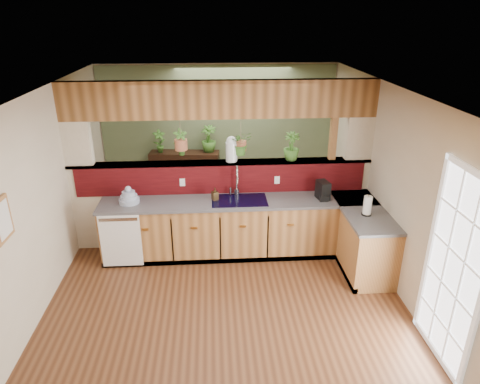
{
  "coord_description": "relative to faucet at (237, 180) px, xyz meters",
  "views": [
    {
      "loc": [
        -0.13,
        -4.82,
        3.49
      ],
      "look_at": [
        0.24,
        0.7,
        1.15
      ],
      "focal_mm": 32.0,
      "sensor_mm": 36.0,
      "label": 1
    }
  ],
  "objects": [
    {
      "name": "framed_print",
      "position": [
        -2.49,
        -1.93,
        0.38
      ],
      "size": [
        0.04,
        0.35,
        0.45
      ],
      "color": "#915F32",
      "rests_on": "wall_left"
    },
    {
      "name": "paper_towel",
      "position": [
        1.75,
        -0.76,
        -0.14
      ],
      "size": [
        0.14,
        0.14,
        0.29
      ],
      "color": "black",
      "rests_on": "countertop"
    },
    {
      "name": "shelf_plant_b",
      "position": [
        -0.42,
        2.12,
        0.04
      ],
      "size": [
        0.34,
        0.34,
        0.52
      ],
      "primitive_type": "imported",
      "rotation": [
        0.0,
        0.0,
        -0.2
      ],
      "color": "#356422",
      "rests_on": "shelving_console"
    },
    {
      "name": "dishwasher",
      "position": [
        -1.7,
        -0.46,
        -0.71
      ],
      "size": [
        0.58,
        0.03,
        0.82
      ],
      "color": "white",
      "rests_on": "ground"
    },
    {
      "name": "navy_sink",
      "position": [
        0.03,
        -0.15,
        -0.35
      ],
      "size": [
        0.82,
        0.5,
        0.18
      ],
      "color": "black",
      "rests_on": "countertop"
    },
    {
      "name": "pass_through_partition",
      "position": [
        -0.19,
        0.22,
        0.02
      ],
      "size": [
        4.6,
        0.21,
        2.6
      ],
      "color": "beige",
      "rests_on": "ground"
    },
    {
      "name": "wall_left",
      "position": [
        -2.52,
        -1.13,
        0.13
      ],
      "size": [
        0.02,
        7.0,
        2.6
      ],
      "primitive_type": "cube",
      "color": "beige",
      "rests_on": "ground"
    },
    {
      "name": "header_beam",
      "position": [
        -0.22,
        0.22,
        1.15
      ],
      "size": [
        4.6,
        0.15,
        0.55
      ],
      "primitive_type": "cube",
      "color": "brown",
      "rests_on": "ground"
    },
    {
      "name": "french_door",
      "position": [
        2.05,
        -2.43,
        -0.12
      ],
      "size": [
        0.06,
        1.02,
        2.16
      ],
      "primitive_type": "cube",
      "color": "white",
      "rests_on": "ground"
    },
    {
      "name": "floor_plant",
      "position": [
        0.29,
        1.66,
        -0.84
      ],
      "size": [
        0.71,
        0.65,
        0.67
      ],
      "primitive_type": "imported",
      "rotation": [
        0.0,
        0.0,
        -0.23
      ],
      "color": "#356422",
      "rests_on": "ground"
    },
    {
      "name": "pass_through_ledge",
      "position": [
        -0.22,
        0.22,
        0.2
      ],
      "size": [
        4.6,
        0.21,
        0.04
      ],
      "primitive_type": "cube",
      "color": "brown",
      "rests_on": "ground"
    },
    {
      "name": "shelf_plant_a",
      "position": [
        -1.37,
        2.12,
        0.01
      ],
      "size": [
        0.27,
        0.22,
        0.45
      ],
      "primitive_type": "imported",
      "rotation": [
        0.0,
        0.0,
        0.28
      ],
      "color": "#356422",
      "rests_on": "shelving_console"
    },
    {
      "name": "countertop",
      "position": [
        0.62,
        -0.26,
        -0.72
      ],
      "size": [
        4.14,
        1.52,
        0.9
      ],
      "color": "#915F32",
      "rests_on": "ground"
    },
    {
      "name": "ceiling",
      "position": [
        -0.22,
        -1.13,
        1.43
      ],
      "size": [
        4.6,
        7.0,
        0.01
      ],
      "primitive_type": "cube",
      "color": "brown",
      "rests_on": "ground"
    },
    {
      "name": "ledge_plant_right",
      "position": [
        0.85,
        0.22,
        0.44
      ],
      "size": [
        0.25,
        0.25,
        0.43
      ],
      "primitive_type": "imported",
      "rotation": [
        0.0,
        0.0,
        0.02
      ],
      "color": "#356422",
      "rests_on": "pass_through_ledge"
    },
    {
      "name": "hanging_plant_a",
      "position": [
        -0.82,
        0.22,
        0.66
      ],
      "size": [
        0.25,
        0.21,
        0.53
      ],
      "color": "brown",
      "rests_on": "header_beam"
    },
    {
      "name": "glass_jar",
      "position": [
        -0.06,
        0.22,
        0.41
      ],
      "size": [
        0.18,
        0.18,
        0.39
      ],
      "color": "silver",
      "rests_on": "pass_through_ledge"
    },
    {
      "name": "ground",
      "position": [
        -0.22,
        -1.13,
        -1.17
      ],
      "size": [
        4.6,
        7.0,
        0.01
      ],
      "primitive_type": "cube",
      "color": "#502D18",
      "rests_on": "ground"
    },
    {
      "name": "soap_dispenser",
      "position": [
        -0.33,
        -0.11,
        -0.17
      ],
      "size": [
        0.11,
        0.11,
        0.19
      ],
      "primitive_type": "imported",
      "rotation": [
        0.0,
        0.0,
        0.38
      ],
      "color": "#382714",
      "rests_on": "countertop"
    },
    {
      "name": "hanging_plant_b",
      "position": [
        0.08,
        0.22,
        0.66
      ],
      "size": [
        0.38,
        0.35,
        0.49
      ],
      "color": "brown",
      "rests_on": "header_beam"
    },
    {
      "name": "wall_back",
      "position": [
        -0.22,
        2.37,
        0.13
      ],
      "size": [
        4.6,
        0.02,
        2.6
      ],
      "primitive_type": "cube",
      "color": "beige",
      "rests_on": "ground"
    },
    {
      "name": "coffee_maker",
      "position": [
        1.28,
        -0.19,
        -0.14
      ],
      "size": [
        0.15,
        0.25,
        0.28
      ],
      "rotation": [
        0.0,
        0.0,
        0.21
      ],
      "color": "black",
      "rests_on": "countertop"
    },
    {
      "name": "faucet",
      "position": [
        0.0,
        0.0,
        0.0
      ],
      "size": [
        0.22,
        0.22,
        0.5
      ],
      "color": "#B7B7B2",
      "rests_on": "countertop"
    },
    {
      "name": "shelving_console",
      "position": [
        -0.9,
        2.12,
        -0.67
      ],
      "size": [
        1.38,
        0.5,
        0.9
      ],
      "primitive_type": "cube",
      "rotation": [
        0.0,
        0.0,
        -0.1
      ],
      "color": "black",
      "rests_on": "ground"
    },
    {
      "name": "dish_stack",
      "position": [
        -1.59,
        -0.13,
        -0.19
      ],
      "size": [
        0.3,
        0.3,
        0.26
      ],
      "color": "#9AA8C7",
      "rests_on": "countertop"
    },
    {
      "name": "wall_right",
      "position": [
        2.08,
        -1.13,
        0.13
      ],
      "size": [
        0.02,
        7.0,
        2.6
      ],
      "primitive_type": "cube",
      "color": "beige",
      "rests_on": "ground"
    },
    {
      "name": "sage_backwall",
      "position": [
        -0.22,
        2.35,
        0.13
      ],
      "size": [
        4.55,
        0.02,
        2.55
      ],
      "primitive_type": "cube",
      "color": "#596B49",
      "rests_on": "ground"
    }
  ]
}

